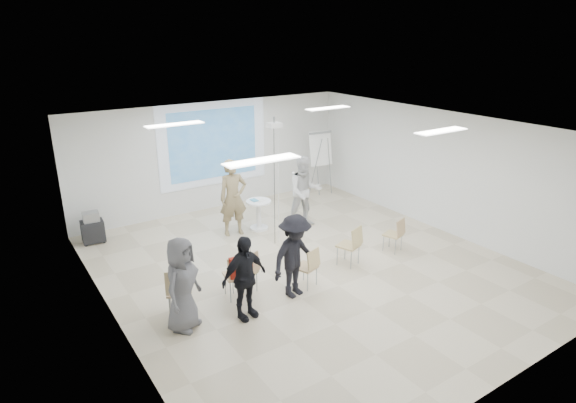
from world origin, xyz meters
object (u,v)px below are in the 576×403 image
chair_far_left (179,288)px  chair_right_far (396,232)px  chair_right_inner (352,243)px  audience_outer (182,279)px  audience_mid (295,251)px  av_cart (93,229)px  laptop (244,271)px  chair_left_inner (248,270)px  chair_left_mid (237,273)px  chair_center (309,265)px  flipchart_easel (321,149)px  audience_left (244,272)px  player_left (233,193)px  player_right (305,188)px  pedestal_table (259,213)px

chair_far_left → chair_right_far: (5.09, -0.22, -0.08)m
chair_right_inner → audience_outer: (-3.87, -0.18, 0.39)m
audience_mid → av_cart: bearing=107.7°
chair_right_far → laptop: chair_right_far is taller
chair_left_inner → audience_mid: 0.99m
chair_left_mid → chair_center: chair_left_mid is taller
chair_far_left → flipchart_easel: size_ratio=0.47×
chair_center → audience_mid: size_ratio=0.44×
chair_left_mid → chair_right_inner: (2.67, -0.15, -0.00)m
chair_left_mid → audience_mid: bearing=-17.9°
chair_right_far → audience_outer: audience_outer is taller
audience_left → flipchart_easel: (5.13, 4.57, 0.58)m
player_left → audience_mid: player_left is taller
player_left → flipchart_easel: bearing=27.3°
player_left → chair_left_mid: size_ratio=2.39×
audience_outer → player_right: bearing=-6.6°
chair_far_left → chair_left_inner: bearing=21.7°
player_right → chair_far_left: bearing=-133.3°
chair_right_far → av_cart: size_ratio=1.06×
player_left → audience_left: bearing=-105.6°
chair_right_inner → audience_mid: size_ratio=0.48×
player_right → laptop: bearing=-124.9°
chair_right_far → flipchart_easel: bearing=58.9°
chair_right_inner → audience_left: (-2.86, -0.48, 0.35)m
chair_far_left → chair_left_inner: chair_far_left is taller
chair_far_left → player_left: bearing=68.9°
player_right → chair_left_mid: size_ratio=2.26×
player_right → flipchart_easel: (1.77, 1.66, 0.44)m
player_right → laptop: player_right is taller
flipchart_easel → chair_left_inner: bearing=-134.1°
player_right → laptop: size_ratio=6.45×
player_left → chair_left_inner: 3.02m
laptop → chair_right_inner: bearing=151.0°
chair_left_inner → audience_mid: audience_mid is taller
player_right → audience_left: player_right is taller
pedestal_table → av_cart: 3.99m
av_cart → chair_right_far: bearing=-33.2°
chair_center → av_cart: (-3.01, 4.59, -0.14)m
chair_left_inner → flipchart_easel: size_ratio=0.43×
player_right → chair_center: bearing=-105.0°
chair_left_inner → laptop: (-0.03, 0.09, -0.05)m
chair_center → audience_left: size_ratio=0.47×
chair_far_left → chair_right_far: size_ratio=1.16×
chair_left_inner → chair_right_inner: chair_right_inner is taller
chair_right_far → chair_far_left: bearing=159.7°
chair_far_left → audience_left: (0.94, -0.67, 0.33)m
pedestal_table → av_cart: size_ratio=1.04×
chair_far_left → audience_mid: bearing=7.1°
chair_left_mid → audience_outer: (-1.19, -0.33, 0.39)m
player_left → chair_left_inner: bearing=-103.5°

